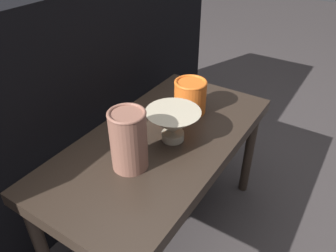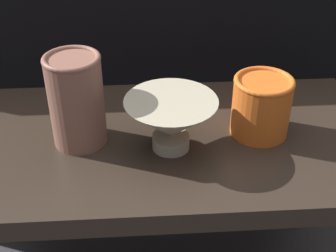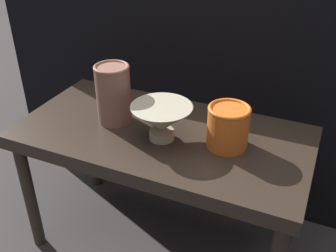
# 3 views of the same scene
# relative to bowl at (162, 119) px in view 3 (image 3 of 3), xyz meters

# --- Properties ---
(ground_plane) EXTENTS (8.00, 8.00, 0.00)m
(ground_plane) POSITION_rel_bowl_xyz_m (-0.01, 0.03, -0.48)
(ground_plane) COLOR #383333
(table) EXTENTS (0.81, 0.41, 0.43)m
(table) POSITION_rel_bowl_xyz_m (-0.01, 0.03, -0.11)
(table) COLOR #2D231C
(table) RESTS_ON ground_plane
(couch_backdrop) EXTENTS (1.56, 0.50, 0.81)m
(couch_backdrop) POSITION_rel_bowl_xyz_m (-0.01, 0.57, -0.08)
(couch_backdrop) COLOR black
(couch_backdrop) RESTS_ON ground_plane
(bowl) EXTENTS (0.16, 0.16, 0.10)m
(bowl) POSITION_rel_bowl_xyz_m (0.00, 0.00, 0.00)
(bowl) COLOR #B2A88E
(bowl) RESTS_ON table
(vase_textured_left) EXTENTS (0.10, 0.10, 0.17)m
(vase_textured_left) POSITION_rel_bowl_xyz_m (-0.16, 0.03, 0.03)
(vase_textured_left) COLOR brown
(vase_textured_left) RESTS_ON table
(vase_colorful_right) EXTENTS (0.11, 0.11, 0.11)m
(vase_colorful_right) POSITION_rel_bowl_xyz_m (0.17, 0.04, 0.00)
(vase_colorful_right) COLOR orange
(vase_colorful_right) RESTS_ON table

